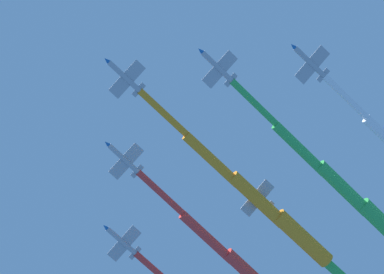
% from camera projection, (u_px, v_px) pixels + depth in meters
% --- Properties ---
extents(jet_lead, '(21.73, 63.44, 4.37)m').
position_uv_depth(jet_lead, '(259.00, 200.00, 197.46)').
color(jet_lead, '#9EA3AD').
extents(jet_port_inner, '(21.34, 63.22, 4.46)m').
position_uv_depth(jet_port_inner, '(345.00, 189.00, 200.40)').
color(jet_port_inner, '#9EA3AD').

